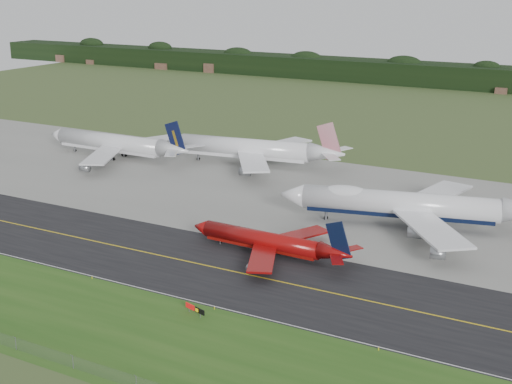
% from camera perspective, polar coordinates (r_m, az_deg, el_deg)
% --- Properties ---
extents(ground, '(600.00, 600.00, 0.00)m').
position_cam_1_polar(ground, '(146.87, 0.15, -6.09)').
color(ground, '#334922').
rests_on(ground, ground).
extents(grass_verge, '(400.00, 30.00, 0.01)m').
position_cam_1_polar(grass_verge, '(120.23, -7.98, -11.72)').
color(grass_verge, '#244E17').
rests_on(grass_verge, ground).
extents(taxiway, '(400.00, 32.00, 0.02)m').
position_cam_1_polar(taxiway, '(143.64, -0.62, -6.63)').
color(taxiway, black).
rests_on(taxiway, ground).
extents(apron, '(400.00, 78.00, 0.01)m').
position_cam_1_polar(apron, '(190.58, 7.46, -0.81)').
color(apron, gray).
rests_on(apron, ground).
extents(taxiway_centreline, '(400.00, 0.40, 0.00)m').
position_cam_1_polar(taxiway_centreline, '(143.63, -0.62, -6.62)').
color(taxiway_centreline, gold).
rests_on(taxiway_centreline, taxiway).
extents(taxiway_edge_line, '(400.00, 0.25, 0.00)m').
position_cam_1_polar(taxiway_edge_line, '(131.54, -3.94, -8.96)').
color(taxiway_edge_line, silver).
rests_on(taxiway_edge_line, taxiway).
extents(perimeter_fence, '(320.00, 0.10, 320.00)m').
position_cam_1_polar(perimeter_fence, '(110.97, -12.08, -13.90)').
color(perimeter_fence, slate).
rests_on(perimeter_fence, ground).
extents(horizon_treeline, '(700.00, 25.00, 12.00)m').
position_cam_1_polar(horizon_treeline, '(401.44, 19.28, 8.43)').
color(horizon_treeline, black).
rests_on(horizon_treeline, ground).
extents(jet_ba_747, '(63.70, 51.86, 16.16)m').
position_cam_1_polar(jet_ba_747, '(172.48, 12.17, -1.02)').
color(jet_ba_747, white).
rests_on(jet_ba_747, ground).
extents(jet_red_737, '(38.58, 31.52, 10.43)m').
position_cam_1_polar(jet_red_737, '(152.74, 1.12, -4.01)').
color(jet_red_737, maroon).
rests_on(jet_red_737, ground).
extents(jet_navy_gold, '(57.11, 49.94, 14.78)m').
position_cam_1_polar(jet_navy_gold, '(238.66, -11.04, 3.80)').
color(jet_navy_gold, silver).
rests_on(jet_navy_gold, ground).
extents(jet_star_tail, '(59.37, 49.21, 15.67)m').
position_cam_1_polar(jet_star_tail, '(225.05, -0.17, 3.43)').
color(jet_star_tail, white).
rests_on(jet_star_tail, ground).
extents(taxiway_sign, '(4.80, 1.62, 1.65)m').
position_cam_1_polar(taxiway_sign, '(127.46, -4.91, -9.30)').
color(taxiway_sign, slate).
rests_on(taxiway_sign, ground).
extents(edge_marker_left, '(0.16, 0.16, 0.50)m').
position_cam_1_polar(edge_marker_left, '(145.39, -12.99, -6.68)').
color(edge_marker_left, yellow).
rests_on(edge_marker_left, ground).
extents(edge_marker_center, '(0.16, 0.16, 0.50)m').
position_cam_1_polar(edge_marker_center, '(129.61, -3.35, -9.25)').
color(edge_marker_center, yellow).
rests_on(edge_marker_center, ground).
extents(edge_marker_right, '(0.16, 0.16, 0.50)m').
position_cam_1_polar(edge_marker_right, '(117.99, 9.78, -12.26)').
color(edge_marker_right, yellow).
rests_on(edge_marker_right, ground).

